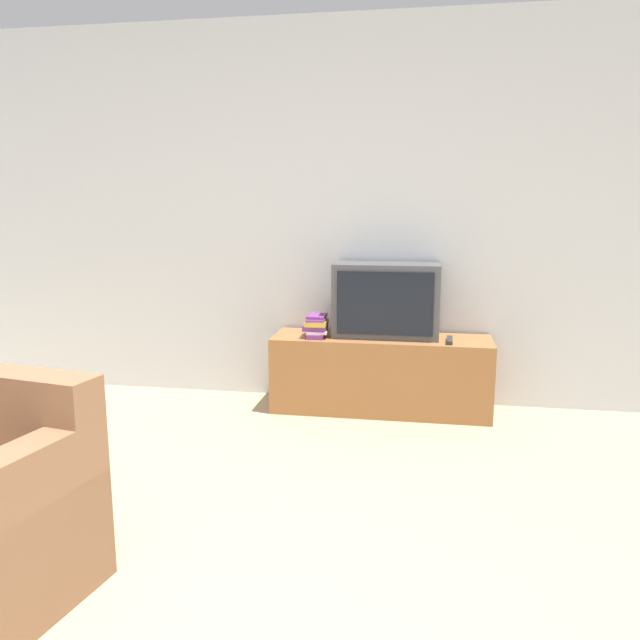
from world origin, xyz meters
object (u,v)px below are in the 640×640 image
remote_on_stand (450,340)px  tv_stand (381,374)px  book_stack (316,326)px  television (386,300)px

remote_on_stand → tv_stand: bearing=170.0°
remote_on_stand → book_stack: bearing=179.1°
tv_stand → book_stack: book_stack is taller
tv_stand → remote_on_stand: bearing=-10.0°
tv_stand → remote_on_stand: remote_on_stand is taller
tv_stand → television: 0.50m
television → book_stack: size_ratio=3.17×
tv_stand → book_stack: 0.54m
television → book_stack: 0.50m
book_stack → television: bearing=13.5°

